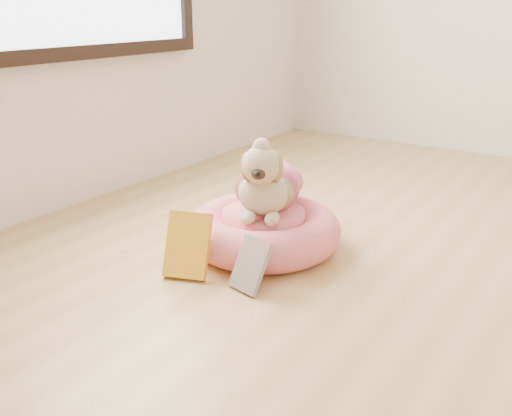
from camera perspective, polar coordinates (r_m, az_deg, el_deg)
The scene contains 4 objects.
pet_bed at distance 2.13m, azimuth 0.75°, elevation -2.24°, with size 0.58×0.58×0.15m.
dog at distance 2.06m, azimuth 1.12°, elevation 3.71°, with size 0.28×0.41×0.30m, color brown, non-canonical shape.
book_yellow at distance 1.93m, azimuth -6.85°, elevation -3.71°, with size 0.15×0.03×0.22m, color #FFFB1A.
book_white at distance 1.83m, azimuth -0.55°, elevation -5.72°, with size 0.11×0.02×0.18m, color white.
Camera 1 is at (0.07, -1.36, 0.87)m, focal length 40.00 mm.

